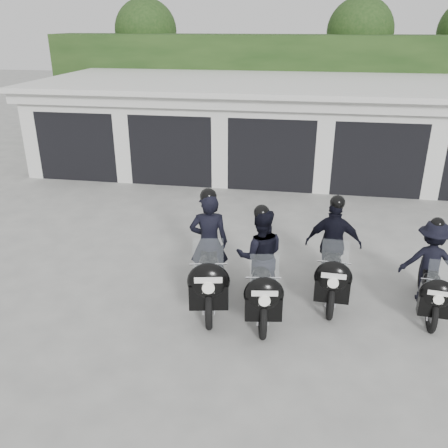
% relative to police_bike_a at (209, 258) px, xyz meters
% --- Properties ---
extents(ground, '(80.00, 80.00, 0.00)m').
position_rel_police_bike_a_xyz_m(ground, '(0.62, 0.89, -0.84)').
color(ground, '#A1A19C').
rests_on(ground, ground).
extents(garage_block, '(16.40, 6.80, 2.96)m').
position_rel_police_bike_a_xyz_m(garage_block, '(0.62, 8.95, 0.58)').
color(garage_block, silver).
rests_on(garage_block, ground).
extents(background_vegetation, '(20.00, 3.90, 5.80)m').
position_rel_police_bike_a_xyz_m(background_vegetation, '(0.99, 13.81, 1.93)').
color(background_vegetation, '#193312').
rests_on(background_vegetation, ground).
extents(police_bike_a, '(1.02, 2.42, 2.13)m').
position_rel_police_bike_a_xyz_m(police_bike_a, '(0.00, 0.00, 0.00)').
color(police_bike_a, black).
rests_on(police_bike_a, ground).
extents(police_bike_b, '(1.01, 2.23, 1.95)m').
position_rel_police_bike_a_xyz_m(police_bike_b, '(0.95, -0.08, -0.02)').
color(police_bike_b, black).
rests_on(police_bike_b, ground).
extents(police_bike_c, '(1.08, 2.23, 1.94)m').
position_rel_police_bike_a_xyz_m(police_bike_c, '(2.24, 0.68, -0.02)').
color(police_bike_c, black).
rests_on(police_bike_c, ground).
extents(police_bike_d, '(1.07, 1.97, 1.72)m').
position_rel_police_bike_a_xyz_m(police_bike_d, '(3.95, 0.46, -0.11)').
color(police_bike_d, black).
rests_on(police_bike_d, ground).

